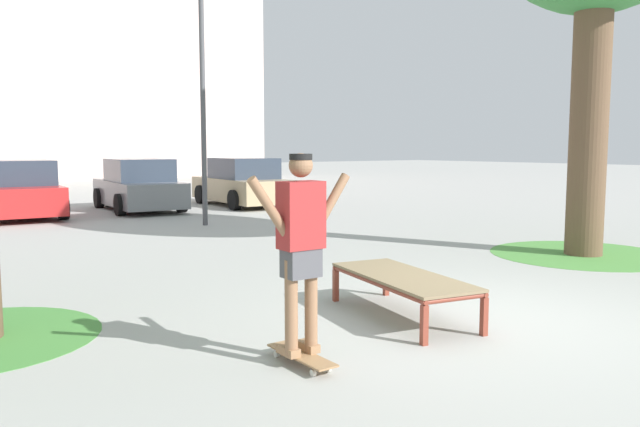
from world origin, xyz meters
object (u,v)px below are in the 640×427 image
skateboard (301,356)px  light_post (202,60)px  car_red (19,191)px  skater (301,239)px  skate_box (403,279)px  car_grey (139,187)px  car_tan (242,184)px

skateboard → light_post: size_ratio=0.14×
car_red → skater: bearing=-91.9°
skateboard → light_post: bearing=68.5°
skate_box → skater: 1.95m
skater → skate_box: bearing=18.4°
skateboard → car_red: bearing=88.1°
car_red → car_grey: bearing=-2.6°
skate_box → skateboard: 1.87m
car_red → car_tan: 6.37m
skate_box → car_tan: (5.06, 12.44, 0.28)m
skate_box → car_red: car_red is taller
light_post → car_red: bearing=124.9°
skateboard → skater: 0.99m
skate_box → light_post: (1.86, 8.56, 3.41)m
car_red → car_grey: size_ratio=0.99×
skater → car_red: bearing=88.1°
skateboard → car_grey: 14.00m
skateboard → car_grey: bearing=75.0°
car_grey → car_red: bearing=177.4°
car_tan → light_post: bearing=-129.5°
car_red → light_post: light_post is taller
car_grey → car_tan: bearing=-8.8°
skater → light_post: (3.60, 9.14, 2.75)m
skateboard → skater: (0.00, 0.00, 0.99)m
skateboard → car_tan: size_ratio=0.19×
skater → car_red: skater is taller
light_post → car_tan: bearing=50.5°
skate_box → car_red: size_ratio=0.47×
car_red → light_post: 6.33m
skate_box → skater: skater is taller
skateboard → light_post: 10.52m
skate_box → car_grey: car_grey is taller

